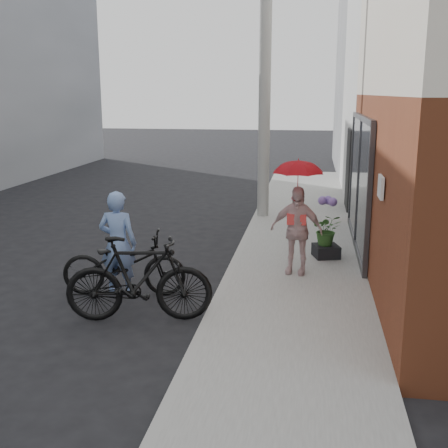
% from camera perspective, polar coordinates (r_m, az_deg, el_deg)
% --- Properties ---
extents(ground, '(80.00, 80.00, 0.00)m').
position_cam_1_polar(ground, '(8.31, -7.45, -8.39)').
color(ground, black).
rests_on(ground, ground).
extents(sidewalk, '(2.20, 24.00, 0.12)m').
position_cam_1_polar(sidewalk, '(9.87, 7.70, -4.51)').
color(sidewalk, gray).
rests_on(sidewalk, ground).
extents(curb, '(0.12, 24.00, 0.12)m').
position_cam_1_polar(curb, '(9.95, 1.00, -4.24)').
color(curb, '#9E9E99').
rests_on(curb, ground).
extents(east_building_far, '(8.00, 8.00, 7.00)m').
position_cam_1_polar(east_building_far, '(23.93, 21.48, 13.42)').
color(east_building_far, slate).
rests_on(east_building_far, ground).
extents(utility_pole, '(0.28, 0.28, 7.00)m').
position_cam_1_polar(utility_pole, '(13.46, 4.19, 15.12)').
color(utility_pole, '#9E9E99').
rests_on(utility_pole, ground).
extents(officer, '(0.60, 0.40, 1.62)m').
position_cam_1_polar(officer, '(8.68, -10.72, -1.94)').
color(officer, '#6F8DC5').
rests_on(officer, ground).
extents(bike_left, '(1.96, 0.90, 0.99)m').
position_cam_1_polar(bike_left, '(8.71, -10.13, -4.00)').
color(bike_left, black).
rests_on(bike_left, ground).
extents(bike_right, '(2.05, 0.90, 1.19)m').
position_cam_1_polar(bike_right, '(7.67, -8.64, -5.55)').
color(bike_right, black).
rests_on(bike_right, ground).
extents(kimono_woman, '(0.90, 0.49, 1.46)m').
position_cam_1_polar(kimono_woman, '(9.26, 7.36, -0.62)').
color(kimono_woman, beige).
rests_on(kimono_woman, sidewalk).
extents(parasol, '(0.79, 0.79, 0.70)m').
position_cam_1_polar(parasol, '(9.06, 7.56, 6.01)').
color(parasol, red).
rests_on(parasol, kimono_woman).
extents(planter, '(0.53, 0.53, 0.23)m').
position_cam_1_polar(planter, '(10.38, 10.32, -2.72)').
color(planter, black).
rests_on(planter, sidewalk).
extents(potted_plant, '(0.52, 0.45, 0.58)m').
position_cam_1_polar(potted_plant, '(10.28, 10.41, -0.56)').
color(potted_plant, '#2F5C24').
rests_on(potted_plant, planter).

